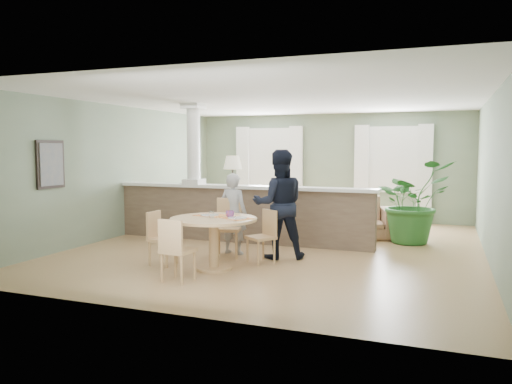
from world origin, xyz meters
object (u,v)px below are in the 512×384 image
at_px(chair_near, 175,247).
at_px(man_person, 279,204).
at_px(chair_far_man, 264,234).
at_px(chair_far_boy, 228,224).
at_px(houseplant, 412,202).
at_px(child_person, 233,214).
at_px(dining_table, 214,228).
at_px(sofa, 329,216).
at_px(chair_side, 160,235).

relative_size(chair_near, man_person, 0.49).
bearing_deg(chair_far_man, chair_far_boy, -164.14).
relative_size(houseplant, chair_far_man, 1.90).
relative_size(chair_near, child_person, 0.62).
bearing_deg(chair_far_boy, man_person, -6.59).
relative_size(dining_table, chair_near, 1.48).
relative_size(dining_table, chair_far_man, 1.54).
distance_m(sofa, houseplant, 1.72).
height_order(chair_side, child_person, child_person).
bearing_deg(child_person, chair_near, 96.40).
relative_size(dining_table, chair_far_boy, 1.33).
bearing_deg(dining_table, chair_side, -178.69).
relative_size(dining_table, chair_side, 1.55).
bearing_deg(sofa, chair_far_boy, -129.25).
bearing_deg(child_person, man_person, -176.33).
distance_m(chair_far_man, chair_side, 1.65).
xyz_separation_m(chair_far_boy, chair_far_man, (0.75, -0.26, -0.07)).
bearing_deg(chair_near, man_person, -108.68).
bearing_deg(chair_far_boy, dining_table, -92.61).
bearing_deg(child_person, chair_far_man, 155.88).
relative_size(chair_far_boy, chair_near, 1.11).
bearing_deg(man_person, houseplant, -156.52).
bearing_deg(child_person, sofa, -109.59).
bearing_deg(chair_far_man, dining_table, -92.44).
relative_size(houseplant, chair_far_boy, 1.64).
distance_m(chair_far_man, man_person, 0.59).
bearing_deg(chair_near, dining_table, -97.11).
bearing_deg(chair_near, chair_far_man, -110.12).
xyz_separation_m(houseplant, chair_far_boy, (-2.84, -2.33, -0.26)).
height_order(houseplant, chair_far_boy, houseplant).
bearing_deg(chair_near, chair_side, -42.85).
distance_m(chair_far_man, child_person, 0.87).
bearing_deg(chair_side, dining_table, -86.87).
bearing_deg(chair_side, houseplant, -45.29).
relative_size(chair_far_boy, chair_far_man, 1.16).
height_order(houseplant, child_person, houseplant).
bearing_deg(houseplant, sofa, 173.88).
xyz_separation_m(houseplant, chair_side, (-3.57, -3.32, -0.34)).
bearing_deg(chair_far_man, chair_side, -118.75).
bearing_deg(man_person, dining_table, 33.93).
height_order(chair_far_man, child_person, child_person).
bearing_deg(child_person, dining_table, 105.37).
xyz_separation_m(dining_table, chair_far_boy, (-0.21, 0.97, -0.09)).
xyz_separation_m(sofa, chair_far_boy, (-1.17, -2.51, 0.12)).
relative_size(dining_table, man_person, 0.72).
xyz_separation_m(dining_table, child_person, (-0.18, 1.13, 0.08)).
xyz_separation_m(chair_far_man, man_person, (0.12, 0.38, 0.44)).
height_order(child_person, man_person, man_person).
distance_m(houseplant, dining_table, 4.22).
distance_m(houseplant, chair_far_boy, 3.68).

